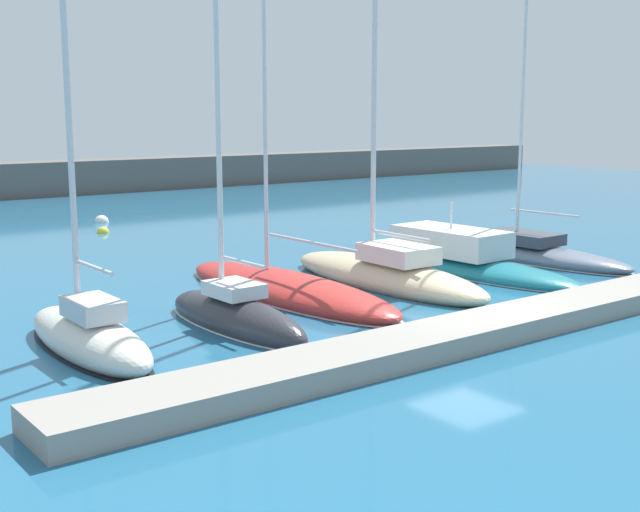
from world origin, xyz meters
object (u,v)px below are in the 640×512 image
sailboat_red_third (286,286)px  mooring_buoy_yellow (103,233)px  sailboat_sand_fourth (386,269)px  motorboat_teal_fifth (462,261)px  mooring_buoy_white (102,222)px  sailboat_ivory_nearest (89,335)px  sailboat_charcoal_second (235,314)px  sailboat_slate_sixth (525,250)px

sailboat_red_third → mooring_buoy_yellow: (0.99, 16.95, -0.30)m
sailboat_sand_fourth → mooring_buoy_yellow: 17.87m
motorboat_teal_fifth → mooring_buoy_white: bearing=11.1°
sailboat_ivory_nearest → sailboat_red_third: sailboat_red_third is taller
motorboat_teal_fifth → sailboat_charcoal_second: bearing=97.6°
mooring_buoy_yellow → mooring_buoy_white: 4.10m
sailboat_ivory_nearest → sailboat_slate_sixth: (18.99, 1.93, -0.06)m
sailboat_ivory_nearest → sailboat_slate_sixth: 19.09m
sailboat_slate_sixth → mooring_buoy_white: (-8.92, 21.15, -0.38)m
sailboat_sand_fourth → motorboat_teal_fifth: (3.86, 0.04, -0.13)m
motorboat_teal_fifth → mooring_buoy_white: motorboat_teal_fifth is taller
sailboat_charcoal_second → sailboat_ivory_nearest: bearing=85.6°
sailboat_ivory_nearest → mooring_buoy_white: size_ratio=14.71×
sailboat_ivory_nearest → mooring_buoy_white: (10.06, 23.08, -0.44)m
sailboat_sand_fourth → mooring_buoy_white: size_ratio=25.82×
sailboat_ivory_nearest → motorboat_teal_fifth: sailboat_ivory_nearest is taller
sailboat_red_third → sailboat_sand_fourth: (3.67, -0.72, 0.23)m
sailboat_ivory_nearest → sailboat_slate_sixth: bearing=-84.2°
sailboat_sand_fourth → mooring_buoy_yellow: size_ratio=32.72×
sailboat_slate_sixth → sailboat_charcoal_second: bearing=96.0°
sailboat_red_third → sailboat_slate_sixth: 11.45m
motorboat_teal_fifth → mooring_buoy_yellow: size_ratio=16.39×
mooring_buoy_white → sailboat_ivory_nearest: bearing=-113.6°
sailboat_charcoal_second → sailboat_red_third: sailboat_red_third is taller
sailboat_ivory_nearest → sailboat_red_third: size_ratio=0.53×
sailboat_ivory_nearest → sailboat_sand_fourth: 11.33m
sailboat_red_third → sailboat_slate_sixth: size_ratio=1.03×
sailboat_sand_fourth → mooring_buoy_yellow: bearing=9.8°
sailboat_sand_fourth → mooring_buoy_white: sailboat_sand_fourth is taller
sailboat_slate_sixth → mooring_buoy_yellow: size_ratio=34.24×
sailboat_sand_fourth → motorboat_teal_fifth: 3.86m
sailboat_ivory_nearest → sailboat_charcoal_second: sailboat_charcoal_second is taller
sailboat_slate_sixth → sailboat_red_third: bearing=85.8°
sailboat_charcoal_second → sailboat_sand_fourth: size_ratio=0.71×
mooring_buoy_white → motorboat_teal_fifth: bearing=-76.8°
mooring_buoy_yellow → mooring_buoy_white: bearing=68.0°
sailboat_sand_fourth → sailboat_slate_sixth: 7.78m
sailboat_red_third → mooring_buoy_white: bearing=-7.7°
sailboat_red_third → sailboat_ivory_nearest: bearing=106.4°
sailboat_charcoal_second → sailboat_slate_sixth: bearing=-83.2°
sailboat_charcoal_second → sailboat_slate_sixth: sailboat_slate_sixth is taller
sailboat_ivory_nearest → sailboat_sand_fourth: (11.21, 1.62, 0.09)m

